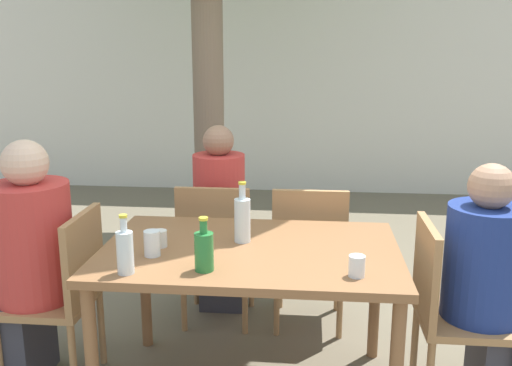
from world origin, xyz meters
The scene contains 15 objects.
cafe_building_wall centered at (0.00, 4.23, 1.40)m, with size 10.00×0.08×2.80m.
dining_table_front centered at (0.00, 0.00, 0.69)m, with size 1.43×0.94×0.78m.
patio_chair_0 centered at (-0.95, 0.00, 0.53)m, with size 0.44×0.44×0.92m.
patio_chair_1 centered at (0.95, 0.00, 0.53)m, with size 0.44×0.44×0.92m.
patio_chair_2 centered at (-0.29, 0.70, 0.53)m, with size 0.44×0.44×0.92m.
patio_chair_3 centered at (0.29, 0.70, 0.53)m, with size 0.44×0.44×0.92m.
person_seated_0 centered at (-1.17, 0.00, 0.59)m, with size 0.60×0.40×1.29m.
person_seated_1 centered at (1.18, 0.00, 0.55)m, with size 0.58×0.36×1.22m.
person_seated_2 centered at (-0.29, 0.94, 0.56)m, with size 0.33×0.56×1.25m.
green_bottle_0 centered at (-0.17, -0.30, 0.87)m, with size 0.08×0.08×0.24m.
water_bottle_1 centered at (-0.49, -0.36, 0.88)m, with size 0.07×0.07×0.26m.
water_bottle_2 centered at (-0.05, 0.09, 0.90)m, with size 0.08×0.08×0.31m.
drinking_glass_0 centered at (0.49, -0.30, 0.82)m, with size 0.07×0.07×0.09m.
drinking_glass_1 centered at (-0.44, -0.02, 0.82)m, with size 0.07×0.07×0.08m.
drinking_glass_2 centered at (-0.44, -0.15, 0.84)m, with size 0.08×0.08×0.12m.
Camera 1 is at (0.28, -2.58, 1.73)m, focal length 40.00 mm.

